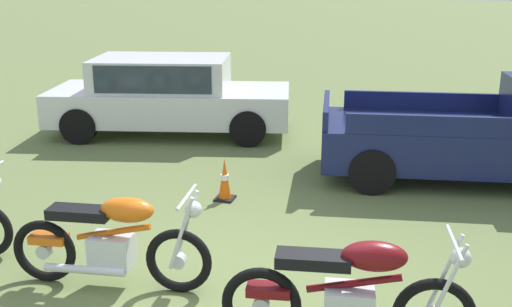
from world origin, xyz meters
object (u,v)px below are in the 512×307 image
object	(u,v)px
motorcycle_orange	(112,242)
motorcycle_maroon	(350,294)
traffic_cone	(225,181)
car_white	(167,91)

from	to	relation	value
motorcycle_orange	motorcycle_maroon	size ratio (longest dim) A/B	0.98
motorcycle_orange	motorcycle_maroon	distance (m)	2.37
motorcycle_orange	traffic_cone	world-z (taller)	motorcycle_orange
motorcycle_orange	traffic_cone	size ratio (longest dim) A/B	3.46
motorcycle_maroon	traffic_cone	size ratio (longest dim) A/B	3.53
motorcycle_orange	motorcycle_maroon	xyz separation A→B (m)	(2.34, -0.37, 0.00)
car_white	traffic_cone	distance (m)	3.75
motorcycle_maroon	car_white	size ratio (longest dim) A/B	0.44
motorcycle_maroon	car_white	bearing A→B (deg)	116.89
motorcycle_maroon	motorcycle_orange	bearing A→B (deg)	162.48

